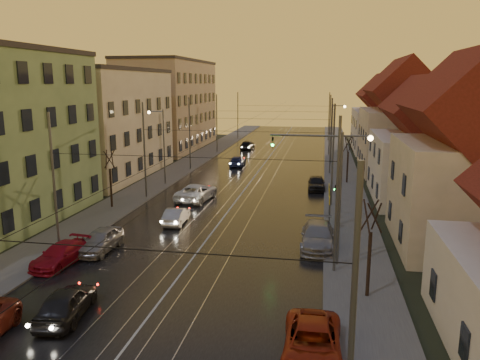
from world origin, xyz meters
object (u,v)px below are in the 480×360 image
Objects in this scene: driving_car_3 at (238,161)px; parked_left_3 at (100,240)px; street_lamp_2 at (161,139)px; driving_car_2 at (197,192)px; parked_right_2 at (316,183)px; parked_right_1 at (318,236)px; street_lamp_3 at (334,128)px; driving_car_1 at (176,216)px; driving_car_0 at (66,303)px; traffic_light_mast at (326,167)px; parked_left_2 at (61,255)px; driving_car_4 at (247,145)px; parked_right_0 at (312,343)px; street_lamp_1 at (346,187)px.

parked_left_3 is at bearing 81.47° from driving_car_3.
street_lamp_2 is 1.45× the size of driving_car_2.
parked_right_1 is at bearing -90.45° from parked_right_2.
street_lamp_3 reaches higher than driving_car_1.
street_lamp_3 is 1.85× the size of driving_car_0.
driving_car_2 is at bearing -98.04° from driving_car_0.
traffic_light_mast is at bearing -133.32° from driving_car_0.
driving_car_1 is 7.35m from parked_left_3.
parked_left_2 is at bearing 84.43° from driving_car_2.
traffic_light_mast is (17.10, -12.00, -0.29)m from street_lamp_2.
street_lamp_3 is 1.77× the size of driving_car_4.
street_lamp_2 reaches higher than parked_right_1.
driving_car_4 is at bearing 107.23° from traffic_light_mast.
driving_car_2 reaches higher than driving_car_3.
parked_left_2 is 16.80m from parked_right_0.
traffic_light_mast is at bearing 109.79° from driving_car_4.
traffic_light_mast is at bearing 97.91° from street_lamp_1.
driving_car_3 is at bearing -98.63° from driving_car_0.
street_lamp_1 is 27.05m from street_lamp_2.
parked_right_2 is (-0.41, 17.26, -0.07)m from parked_right_1.
driving_car_1 is at bearing -112.87° from street_lamp_3.
parked_right_1 is at bearing 14.24° from parked_left_3.
parked_left_2 is 1.01× the size of parked_left_3.
parked_right_2 is at bearing 95.34° from street_lamp_1.
traffic_light_mast is 1.59× the size of driving_car_4.
driving_car_4 is 0.84× the size of parked_right_1.
driving_car_1 is (-12.38, -29.36, -4.25)m from street_lamp_3.
driving_car_1 is (-11.27, -1.36, -3.96)m from traffic_light_mast.
street_lamp_3 is at bearing -116.04° from driving_car_1.
traffic_light_mast is at bearing 88.00° from parked_right_0.
parked_left_2 is (-15.52, -10.62, -3.96)m from traffic_light_mast.
parked_left_3 is (-15.35, -36.09, -4.15)m from street_lamp_3.
street_lamp_3 is at bearing 67.94° from parked_left_3.
driving_car_4 is at bearing -91.53° from driving_car_1.
parked_right_0 reaches higher than driving_car_3.
driving_car_2 is 34.07m from driving_car_4.
driving_car_4 is (-12.46, 40.16, -3.83)m from traffic_light_mast.
parked_left_3 is (-2.96, -6.73, 0.10)m from driving_car_1.
parked_left_3 is at bearing -179.68° from street_lamp_1.
parked_left_3 is 0.80× the size of parked_right_1.
driving_car_3 is at bearing 110.71° from street_lamp_1.
street_lamp_3 is 25.70m from driving_car_2.
street_lamp_2 is 23.07m from parked_left_2.
driving_car_4 is (-13.57, 48.16, -4.12)m from street_lamp_1.
driving_car_1 is 7.47m from driving_car_2.
street_lamp_3 reaches higher than driving_car_2.
parked_right_1 is at bearing -142.04° from driving_car_0.
parked_right_1 is at bearing 115.34° from street_lamp_1.
driving_car_2 is at bearing 114.45° from parked_right_0.
driving_car_1 is 0.78× the size of parked_right_0.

